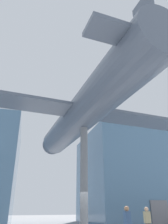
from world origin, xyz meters
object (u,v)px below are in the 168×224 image
support_pylon_central (84,181)px  visitor_person (127,221)px  suspended_airplane (82,114)px  visitor_second (147,220)px

support_pylon_central → visitor_person: (2.52, 0.28, -1.97)m
suspended_airplane → visitor_second: bearing=11.2°
support_pylon_central → visitor_person: bearing=6.3°
visitor_person → suspended_airplane: bearing=-23.2°
suspended_airplane → visitor_second: size_ratio=9.22×
visitor_person → visitor_second: bearing=-167.9°
visitor_person → visitor_second: (2.03, 1.42, -0.04)m
suspended_airplane → visitor_person: (2.55, -0.02, -6.06)m
support_pylon_central → suspended_airplane: 4.09m
suspended_airplane → visitor_second: 7.75m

